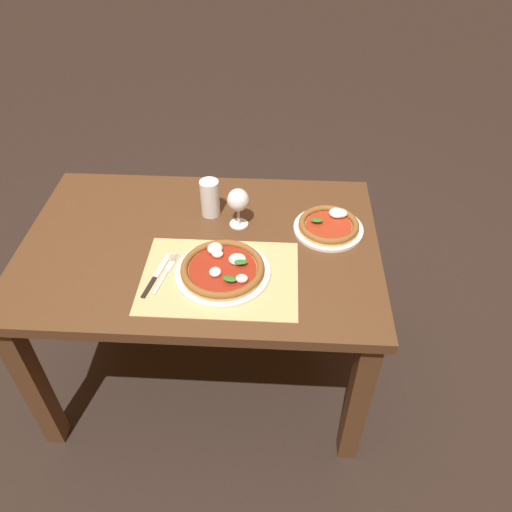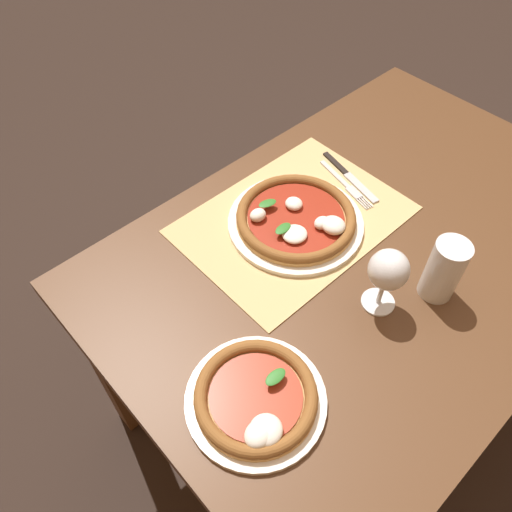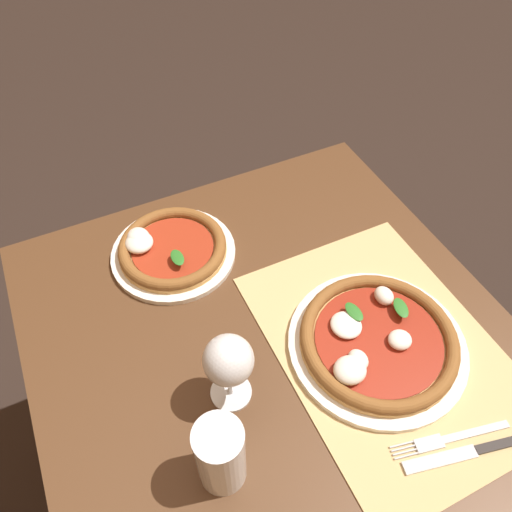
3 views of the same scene
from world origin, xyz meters
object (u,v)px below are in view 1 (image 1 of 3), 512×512
Objects in this scene: pizza_near at (223,269)px; pint_glass at (210,199)px; pizza_far at (329,225)px; wine_glass at (238,201)px; fork at (166,273)px; knife at (157,275)px.

pint_glass reaches higher than pizza_near.
pizza_far is at bearing 35.21° from pizza_near.
pizza_far is 0.35m from wine_glass.
knife is (-0.03, -0.01, 0.00)m from fork.
pizza_far reaches higher than fork.
pizza_far is 0.65m from knife.
pizza_far reaches higher than knife.
fork is (-0.56, -0.27, -0.01)m from pizza_far.
wine_glass is at bearing 51.75° from fork.
wine_glass is 0.13m from pint_glass.
pint_glass is (-0.45, 0.07, 0.05)m from pizza_far.
pizza_near is at bearing 3.46° from fork.
fork is 0.93× the size of knife.
pizza_near is 2.05× the size of wine_glass.
pizza_near is 0.22m from knife.
pizza_far is 0.62m from fork.
pizza_far is 1.29× the size of fork.
pint_glass reaches higher than fork.
knife is (-0.25, -0.29, -0.10)m from wine_glass.
pint_glass is at bearing 150.99° from wine_glass.
pint_glass is (-0.08, 0.33, 0.05)m from pizza_near.
knife reaches higher than fork.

